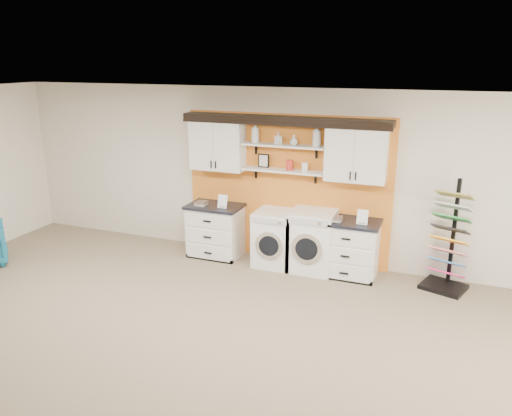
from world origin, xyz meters
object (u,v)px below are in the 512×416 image
at_px(dryer, 312,241).
at_px(sample_rack, 448,255).
at_px(washer, 276,238).
at_px(base_cabinet_left, 216,230).
at_px(base_cabinet_right, 349,248).

bearing_deg(dryer, sample_rack, 1.06).
bearing_deg(sample_rack, washer, -160.68).
distance_m(base_cabinet_left, base_cabinet_right, 2.26).
distance_m(base_cabinet_right, sample_rack, 1.41).
relative_size(base_cabinet_left, dryer, 0.94).
bearing_deg(washer, base_cabinet_left, 179.82).
bearing_deg(base_cabinet_left, dryer, -0.12).
xyz_separation_m(base_cabinet_left, sample_rack, (3.67, 0.03, 0.07)).
xyz_separation_m(dryer, sample_rack, (1.99, 0.04, 0.04)).
bearing_deg(base_cabinet_right, base_cabinet_left, -180.00).
xyz_separation_m(base_cabinet_right, dryer, (-0.58, -0.00, 0.04)).
height_order(base_cabinet_right, washer, washer).
bearing_deg(base_cabinet_left, sample_rack, 0.52).
bearing_deg(dryer, washer, 180.00).
relative_size(dryer, sample_rack, 0.60).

